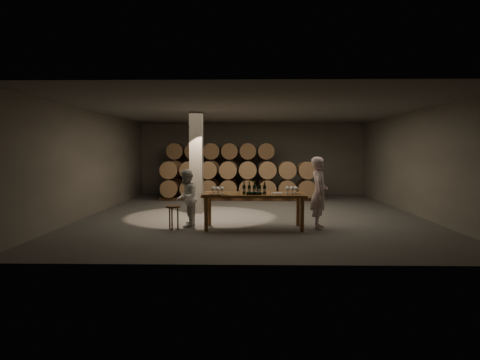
{
  "coord_description": "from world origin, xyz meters",
  "views": [
    {
      "loc": [
        -0.12,
        -13.34,
        2.0
      ],
      "look_at": [
        -0.4,
        -0.45,
        1.1
      ],
      "focal_mm": 32.0,
      "sensor_mm": 36.0,
      "label": 1
    }
  ],
  "objects_px": {
    "bottle_cluster": "(254,189)",
    "person_woman": "(186,198)",
    "tasting_table": "(254,197)",
    "stool": "(173,210)",
    "notebook_near": "(217,195)",
    "plate": "(277,193)",
    "person_man": "(319,193)"
  },
  "relations": [
    {
      "from": "bottle_cluster",
      "to": "notebook_near",
      "type": "distance_m",
      "value": 1.01
    },
    {
      "from": "plate",
      "to": "person_man",
      "type": "relative_size",
      "value": 0.16
    },
    {
      "from": "plate",
      "to": "person_woman",
      "type": "distance_m",
      "value": 2.38
    },
    {
      "from": "bottle_cluster",
      "to": "stool",
      "type": "height_order",
      "value": "bottle_cluster"
    },
    {
      "from": "tasting_table",
      "to": "person_man",
      "type": "xyz_separation_m",
      "value": [
        1.66,
        0.02,
        0.12
      ]
    },
    {
      "from": "plate",
      "to": "person_man",
      "type": "distance_m",
      "value": 1.06
    },
    {
      "from": "tasting_table",
      "to": "plate",
      "type": "distance_m",
      "value": 0.61
    },
    {
      "from": "plate",
      "to": "stool",
      "type": "relative_size",
      "value": 0.48
    },
    {
      "from": "plate",
      "to": "notebook_near",
      "type": "relative_size",
      "value": 1.11
    },
    {
      "from": "notebook_near",
      "to": "person_man",
      "type": "relative_size",
      "value": 0.14
    },
    {
      "from": "tasting_table",
      "to": "person_man",
      "type": "bearing_deg",
      "value": 0.8
    },
    {
      "from": "person_woman",
      "to": "plate",
      "type": "bearing_deg",
      "value": 86.32
    },
    {
      "from": "bottle_cluster",
      "to": "tasting_table",
      "type": "bearing_deg",
      "value": 105.74
    },
    {
      "from": "tasting_table",
      "to": "stool",
      "type": "height_order",
      "value": "tasting_table"
    },
    {
      "from": "tasting_table",
      "to": "plate",
      "type": "xyz_separation_m",
      "value": [
        0.6,
        -0.01,
        0.11
      ]
    },
    {
      "from": "plate",
      "to": "stool",
      "type": "distance_m",
      "value": 2.68
    },
    {
      "from": "bottle_cluster",
      "to": "stool",
      "type": "relative_size",
      "value": 1.0
    },
    {
      "from": "person_man",
      "to": "plate",
      "type": "bearing_deg",
      "value": 100.34
    },
    {
      "from": "tasting_table",
      "to": "plate",
      "type": "relative_size",
      "value": 8.94
    },
    {
      "from": "notebook_near",
      "to": "stool",
      "type": "xyz_separation_m",
      "value": [
        -1.12,
        0.24,
        -0.42
      ]
    },
    {
      "from": "person_man",
      "to": "stool",
      "type": "bearing_deg",
      "value": 101.88
    },
    {
      "from": "tasting_table",
      "to": "notebook_near",
      "type": "xyz_separation_m",
      "value": [
        -0.91,
        -0.44,
        0.12
      ]
    },
    {
      "from": "bottle_cluster",
      "to": "stool",
      "type": "bearing_deg",
      "value": -175.48
    },
    {
      "from": "person_woman",
      "to": "person_man",
      "type": "bearing_deg",
      "value": 88.65
    },
    {
      "from": "bottle_cluster",
      "to": "person_woman",
      "type": "height_order",
      "value": "person_woman"
    },
    {
      "from": "tasting_table",
      "to": "person_woman",
      "type": "distance_m",
      "value": 1.78
    },
    {
      "from": "bottle_cluster",
      "to": "person_woman",
      "type": "xyz_separation_m",
      "value": [
        -1.78,
        0.26,
        -0.26
      ]
    },
    {
      "from": "tasting_table",
      "to": "notebook_near",
      "type": "height_order",
      "value": "notebook_near"
    },
    {
      "from": "bottle_cluster",
      "to": "stool",
      "type": "xyz_separation_m",
      "value": [
        -2.05,
        -0.16,
        -0.52
      ]
    },
    {
      "from": "bottle_cluster",
      "to": "plate",
      "type": "bearing_deg",
      "value": 2.49
    },
    {
      "from": "plate",
      "to": "notebook_near",
      "type": "height_order",
      "value": "notebook_near"
    },
    {
      "from": "plate",
      "to": "person_woman",
      "type": "relative_size",
      "value": 0.19
    }
  ]
}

